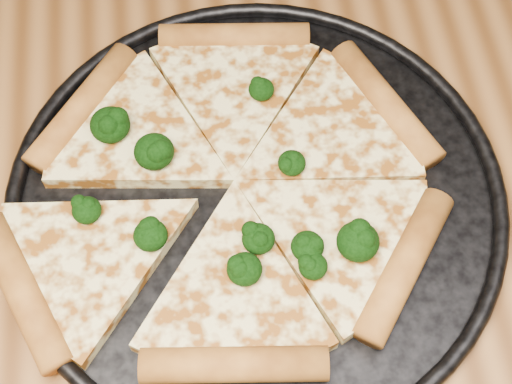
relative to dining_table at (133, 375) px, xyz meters
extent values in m
cube|color=brown|center=(0.00, 0.00, 0.07)|extent=(1.20, 0.90, 0.04)
cylinder|color=black|center=(0.12, 0.11, 0.09)|extent=(0.40, 0.40, 0.01)
torus|color=black|center=(0.12, 0.11, 0.10)|extent=(0.41, 0.41, 0.01)
cylinder|color=#C07830|center=(0.24, 0.18, 0.11)|extent=(0.08, 0.13, 0.03)
cylinder|color=#C07830|center=(0.12, 0.27, 0.11)|extent=(0.14, 0.04, 0.03)
cylinder|color=#C07830|center=(-0.02, 0.21, 0.11)|extent=(0.10, 0.12, 0.03)
cylinder|color=#C07830|center=(-0.07, 0.04, 0.11)|extent=(0.08, 0.13, 0.03)
cylinder|color=#C07830|center=(0.09, -0.03, 0.11)|extent=(0.14, 0.04, 0.03)
cylinder|color=#C07830|center=(0.22, 0.03, 0.11)|extent=(0.10, 0.12, 0.03)
ellipsoid|color=black|center=(0.03, 0.07, 0.12)|extent=(0.03, 0.03, 0.02)
ellipsoid|color=black|center=(0.12, 0.06, 0.12)|extent=(0.03, 0.03, 0.02)
ellipsoid|color=black|center=(0.10, 0.04, 0.12)|extent=(0.03, 0.03, 0.02)
ellipsoid|color=black|center=(0.01, 0.18, 0.12)|extent=(0.03, 0.03, 0.03)
ellipsoid|color=black|center=(0.15, 0.03, 0.12)|extent=(0.02, 0.02, 0.02)
ellipsoid|color=black|center=(-0.01, 0.10, 0.12)|extent=(0.02, 0.02, 0.02)
ellipsoid|color=black|center=(0.14, 0.20, 0.12)|extent=(0.02, 0.02, 0.02)
ellipsoid|color=black|center=(0.15, 0.05, 0.12)|extent=(0.03, 0.03, 0.02)
ellipsoid|color=black|center=(0.19, 0.05, 0.12)|extent=(0.03, 0.03, 0.02)
ellipsoid|color=black|center=(0.04, 0.15, 0.12)|extent=(0.03, 0.03, 0.02)
ellipsoid|color=black|center=(0.15, 0.12, 0.12)|extent=(0.02, 0.02, 0.02)
camera|label=1|loc=(0.08, -0.19, 0.65)|focal=53.64mm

